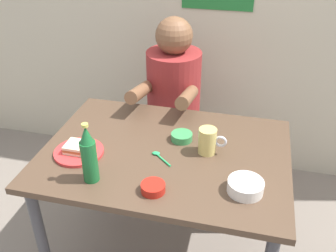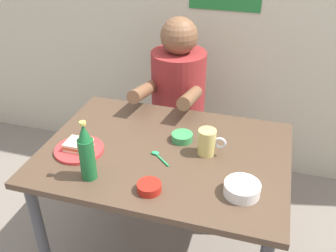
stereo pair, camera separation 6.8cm
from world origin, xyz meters
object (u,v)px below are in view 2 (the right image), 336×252
beer_mug (207,142)px  beer_bottle (87,153)px  dip_bowl_green (182,137)px  sandwich (78,145)px  stool (177,144)px  dining_table (165,167)px  plate_orange (79,150)px  person_seated (178,86)px

beer_mug → beer_bottle: bearing=-145.0°
dip_bowl_green → beer_bottle: bearing=-128.4°
sandwich → beer_mug: 0.57m
stool → beer_bottle: beer_bottle is taller
dip_bowl_green → sandwich: bearing=-153.0°
stool → dining_table: bearing=-80.3°
beer_mug → dip_bowl_green: (-0.13, 0.07, -0.04)m
dining_table → beer_bottle: 0.42m
sandwich → dip_bowl_green: bearing=27.0°
plate_orange → stool: bearing=70.6°
stool → plate_orange: plate_orange is taller
person_seated → dining_table: bearing=-80.2°
plate_orange → beer_mug: beer_mug is taller
dip_bowl_green → person_seated: bearing=107.3°
beer_bottle → person_seated: bearing=81.5°
plate_orange → beer_mug: size_ratio=1.75×
dining_table → sandwich: sandwich is taller
beer_bottle → dining_table: bearing=48.0°
beer_mug → stool: bearing=116.1°
beer_bottle → dip_bowl_green: beer_bottle is taller
stool → dip_bowl_green: 0.69m
dining_table → stool: size_ratio=2.44×
stool → dip_bowl_green: bearing=-73.0°
stool → beer_bottle: 1.04m
person_seated → dip_bowl_green: size_ratio=7.20×
dining_table → plate_orange: plate_orange is taller
dining_table → plate_orange: 0.40m
sandwich → dining_table: bearing=17.0°
beer_bottle → dip_bowl_green: bearing=51.6°
person_seated → plate_orange: 0.78m
person_seated → sandwich: size_ratio=6.54×
person_seated → beer_mug: bearing=-63.5°
beer_bottle → plate_orange: bearing=130.1°
dip_bowl_green → stool: bearing=107.0°
sandwich → dip_bowl_green: 0.47m
person_seated → beer_bottle: size_ratio=2.75×
plate_orange → dip_bowl_green: (0.42, 0.22, 0.01)m
beer_mug → person_seated: bearing=116.5°
dining_table → stool: (-0.11, 0.63, -0.30)m
dining_table → plate_orange: bearing=-163.0°
stool → beer_mug: (0.29, -0.60, 0.45)m
dip_bowl_green → plate_orange: bearing=-153.0°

